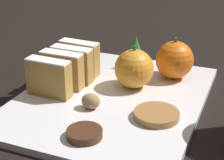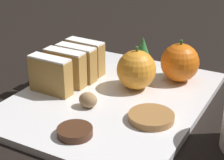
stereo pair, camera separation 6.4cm
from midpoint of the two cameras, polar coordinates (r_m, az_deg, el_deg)
name	(u,v)px [view 1 (the left image)]	position (r m, az deg, el deg)	size (l,w,h in m)	color
ground_plane	(112,102)	(0.66, -2.79, -3.38)	(6.00, 6.00, 0.00)	black
serving_platter	(112,99)	(0.66, -2.80, -2.92)	(0.31, 0.38, 0.01)	white
stollen_slice_front	(49,78)	(0.66, -12.39, 0.25)	(0.08, 0.03, 0.07)	#B28442
stollen_slice_second	(61,71)	(0.68, -10.54, 1.33)	(0.08, 0.03, 0.07)	#B28442
stollen_slice_third	(72,64)	(0.71, -8.74, 2.31)	(0.08, 0.03, 0.07)	#B28442
stollen_slice_fourth	(79,58)	(0.74, -7.51, 3.29)	(0.08, 0.03, 0.07)	#B28442
orange_near	(174,60)	(0.72, 6.99, 3.01)	(0.07, 0.07, 0.08)	orange
orange_far	(134,69)	(0.67, 0.67, 1.67)	(0.07, 0.07, 0.08)	orange
walnut	(91,101)	(0.61, -6.26, -3.29)	(0.03, 0.03, 0.03)	#9E7A51
chocolate_cookie	(84,134)	(0.54, -7.65, -8.18)	(0.05, 0.05, 0.01)	#472819
gingerbread_cookie	(156,115)	(0.59, 3.68, -5.39)	(0.07, 0.07, 0.01)	#A3703D
evergreen_sprig	(136,52)	(0.76, 1.20, 4.29)	(0.05, 0.05, 0.07)	#2D7538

